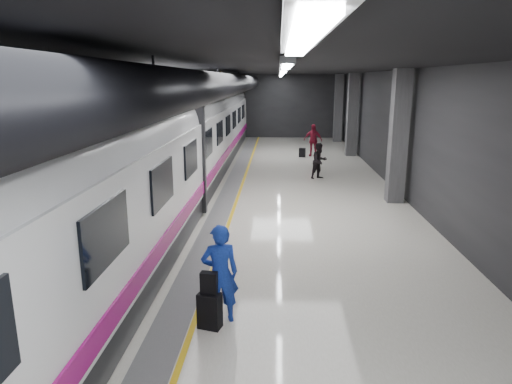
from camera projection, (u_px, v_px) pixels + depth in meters
ground at (262, 216)px, 14.23m from camera, size 40.00×40.00×0.00m
platform_hall at (254, 99)px, 14.32m from camera, size 10.02×40.02×4.51m
train at (156, 150)px, 13.88m from camera, size 3.05×38.00×4.05m
traveler_main at (220, 274)px, 7.86m from camera, size 0.73×0.58×1.78m
suitcase_main at (210, 311)px, 7.77m from camera, size 0.44×0.34×0.63m
shoulder_bag at (209, 283)px, 7.67m from camera, size 0.30×0.18×0.38m
traveler_far_a at (319, 161)px, 19.41m from camera, size 0.95×0.90×1.54m
traveler_far_b at (313, 140)px, 25.22m from camera, size 1.12×0.74×1.76m
suitcase_far at (302, 153)px, 25.01m from camera, size 0.38×0.30×0.50m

